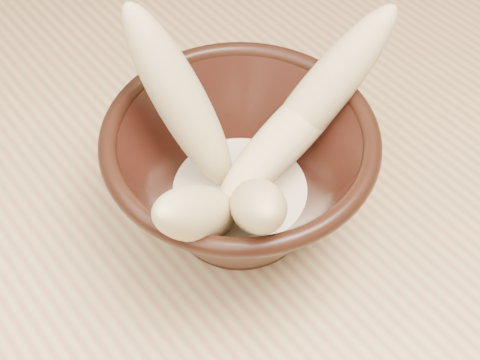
{
  "coord_description": "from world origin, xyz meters",
  "views": [
    {
      "loc": [
        -0.42,
        -0.38,
        1.22
      ],
      "look_at": [
        -0.21,
        -0.12,
        0.81
      ],
      "focal_mm": 50.0,
      "sensor_mm": 36.0,
      "label": 1
    }
  ],
  "objects": [
    {
      "name": "banana_left",
      "position": [
        -0.27,
        -0.15,
        0.85
      ],
      "size": [
        0.13,
        0.09,
        0.14
      ],
      "primitive_type": "ellipsoid",
      "rotation": [
        0.67,
        0.0,
        -1.06
      ],
      "color": "#D9BE80",
      "rests_on": "bowl"
    },
    {
      "name": "milk_puddle",
      "position": [
        -0.21,
        -0.12,
        0.79
      ],
      "size": [
        0.12,
        0.12,
        0.02
      ],
      "primitive_type": "cylinder",
      "color": "beige",
      "rests_on": "bowl"
    },
    {
      "name": "bowl",
      "position": [
        -0.21,
        -0.12,
        0.82
      ],
      "size": [
        0.21,
        0.21,
        0.11
      ],
      "rotation": [
        0.0,
        0.0,
        -0.13
      ],
      "color": "black",
      "rests_on": "table"
    },
    {
      "name": "table",
      "position": [
        0.0,
        0.0,
        0.67
      ],
      "size": [
        1.2,
        0.8,
        0.75
      ],
      "color": "tan",
      "rests_on": "ground"
    },
    {
      "name": "banana_front",
      "position": [
        -0.23,
        -0.17,
        0.85
      ],
      "size": [
        0.1,
        0.12,
        0.14
      ],
      "primitive_type": "ellipsoid",
      "rotation": [
        0.7,
        0.0,
        -0.6
      ],
      "color": "#D9BE80",
      "rests_on": "bowl"
    },
    {
      "name": "banana_across",
      "position": [
        -0.16,
        -0.12,
        0.84
      ],
      "size": [
        0.18,
        0.06,
        0.09
      ],
      "primitive_type": "ellipsoid",
      "rotation": [
        1.27,
        0.0,
        1.69
      ],
      "color": "#D9BE80",
      "rests_on": "bowl"
    },
    {
      "name": "banana_upright",
      "position": [
        -0.23,
        -0.07,
        0.87
      ],
      "size": [
        0.08,
        0.12,
        0.17
      ],
      "primitive_type": "ellipsoid",
      "rotation": [
        0.45,
        0.0,
        3.56
      ],
      "color": "#D9BE80",
      "rests_on": "bowl"
    },
    {
      "name": "banana_right",
      "position": [
        -0.13,
        -0.12,
        0.86
      ],
      "size": [
        0.15,
        0.06,
        0.16
      ],
      "primitive_type": "ellipsoid",
      "rotation": [
        0.76,
        0.0,
        1.42
      ],
      "color": "#D9BE80",
      "rests_on": "bowl"
    }
  ]
}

